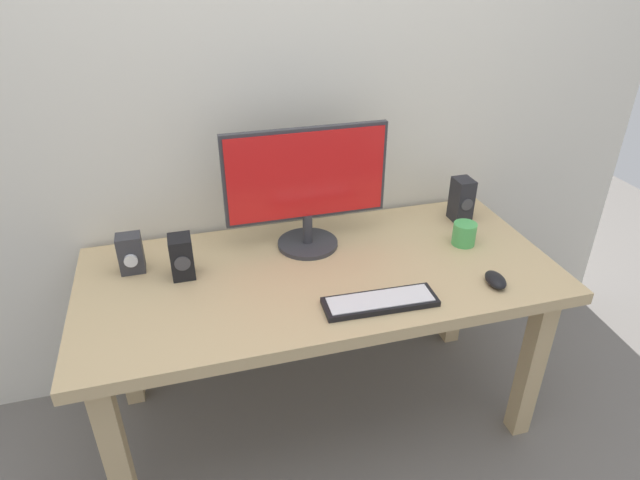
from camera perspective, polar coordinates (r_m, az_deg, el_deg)
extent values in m
plane|color=slate|center=(2.36, 0.03, -17.68)|extent=(6.00, 6.00, 0.00)
cube|color=silver|center=(2.02, -3.48, 22.94)|extent=(3.16, 0.04, 3.00)
cube|color=tan|center=(1.91, 0.04, -3.69)|extent=(1.66, 0.76, 0.04)
cube|color=tan|center=(1.90, -20.69, -20.50)|extent=(0.07, 0.07, 0.66)
cube|color=tan|center=(2.21, 21.40, -12.24)|extent=(0.07, 0.07, 0.66)
cube|color=tan|center=(2.33, -20.07, -9.64)|extent=(0.07, 0.07, 0.66)
cube|color=tan|center=(2.59, 14.19, -4.26)|extent=(0.07, 0.07, 0.66)
cylinder|color=#333338|center=(2.04, -1.41, -0.38)|extent=(0.23, 0.23, 0.02)
cylinder|color=#333338|center=(2.01, -1.44, 1.19)|extent=(0.04, 0.04, 0.11)
cube|color=#333338|center=(1.93, -1.61, 6.95)|extent=(0.59, 0.02, 0.34)
cube|color=red|center=(1.92, -1.50, 6.80)|extent=(0.57, 0.01, 0.32)
cube|color=black|center=(1.74, 6.36, -6.52)|extent=(0.37, 0.13, 0.02)
cube|color=silver|center=(1.73, 6.38, -6.22)|extent=(0.34, 0.11, 0.00)
ellipsoid|color=black|center=(1.91, 18.03, -4.02)|extent=(0.07, 0.11, 0.04)
cube|color=#232328|center=(2.27, 14.70, 4.12)|extent=(0.07, 0.09, 0.18)
cylinder|color=#3F3F44|center=(2.23, 15.27, 3.61)|extent=(0.05, 0.00, 0.05)
cube|color=black|center=(1.89, -14.39, -1.72)|extent=(0.08, 0.09, 0.15)
cylinder|color=#3F3F44|center=(1.85, -14.31, -2.43)|extent=(0.05, 0.00, 0.05)
cube|color=#333338|center=(1.97, -19.34, -1.34)|extent=(0.08, 0.07, 0.14)
cylinder|color=silver|center=(1.94, -19.33, -2.09)|extent=(0.05, 0.01, 0.05)
cylinder|color=#4CB259|center=(2.11, 14.97, 0.64)|extent=(0.09, 0.09, 0.09)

